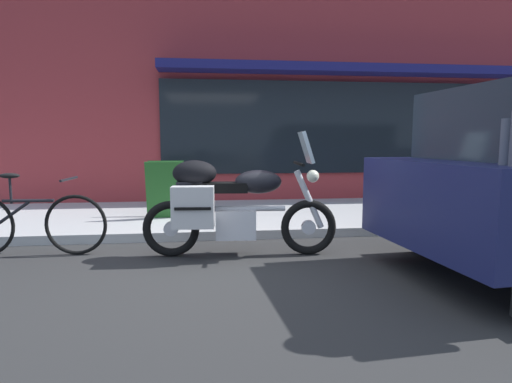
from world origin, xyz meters
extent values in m
plane|color=#2A2A2A|center=(0.00, 0.00, 0.00)|extent=(80.00, 80.00, 0.00)
cube|color=maroon|center=(5.89, 4.32, 3.64)|extent=(19.78, 0.35, 7.28)
cube|color=black|center=(5.89, 4.11, 1.55)|extent=(13.85, 0.06, 1.80)
cube|color=navy|center=(5.89, 3.89, 2.65)|extent=(13.85, 0.60, 0.16)
torus|color=black|center=(0.98, 0.49, 0.31)|extent=(0.63, 0.13, 0.63)
cylinder|color=silver|center=(0.98, 0.49, 0.31)|extent=(0.16, 0.07, 0.16)
torus|color=black|center=(-0.56, 0.59, 0.31)|extent=(0.63, 0.13, 0.63)
cylinder|color=silver|center=(-0.56, 0.59, 0.31)|extent=(0.16, 0.07, 0.16)
cube|color=silver|center=(0.16, 0.55, 0.36)|extent=(0.46, 0.33, 0.32)
cylinder|color=silver|center=(0.21, 0.54, 0.53)|extent=(1.00, 0.12, 0.06)
ellipsoid|color=black|center=(0.41, 0.53, 0.83)|extent=(0.54, 0.31, 0.26)
cube|color=black|center=(-0.01, 0.56, 0.77)|extent=(0.61, 0.28, 0.11)
cube|color=black|center=(-0.34, 0.58, 0.75)|extent=(0.29, 0.24, 0.18)
cylinder|color=silver|center=(0.98, 0.49, 0.63)|extent=(0.35, 0.09, 0.67)
cylinder|color=black|center=(0.86, 0.50, 1.03)|extent=(0.08, 0.62, 0.04)
cube|color=silver|center=(0.94, 0.50, 1.21)|extent=(0.17, 0.33, 0.35)
sphere|color=#EAEACC|center=(1.02, 0.49, 0.89)|extent=(0.14, 0.14, 0.14)
cube|color=#BCBCBC|center=(-0.31, 0.34, 0.59)|extent=(0.45, 0.23, 0.44)
cube|color=black|center=(-0.31, 0.23, 0.59)|extent=(0.37, 0.04, 0.03)
ellipsoid|color=black|center=(-0.29, 0.58, 0.93)|extent=(0.50, 0.35, 0.28)
torus|color=black|center=(-1.63, 0.79, 0.34)|extent=(0.69, 0.07, 0.69)
cylinder|color=black|center=(-2.13, 0.81, 0.62)|extent=(0.56, 0.06, 0.04)
cylinder|color=black|center=(-2.34, 0.82, 0.46)|extent=(0.43, 0.06, 0.32)
cylinder|color=black|center=(-2.32, 0.82, 0.74)|extent=(0.03, 0.03, 0.30)
ellipsoid|color=black|center=(-2.32, 0.82, 0.90)|extent=(0.22, 0.11, 0.06)
cylinder|color=black|center=(-1.68, 0.79, 0.86)|extent=(0.05, 0.48, 0.03)
cylinder|color=black|center=(2.36, 0.37, 0.33)|extent=(0.68, 0.27, 0.66)
cylinder|color=#474C5B|center=(2.01, -1.23, 1.14)|extent=(0.10, 0.10, 0.61)
cube|color=#1E511E|center=(-0.79, 2.28, 0.55)|extent=(0.55, 0.18, 0.86)
cube|color=#1E511E|center=(-0.79, 2.50, 0.55)|extent=(0.55, 0.18, 0.86)
camera|label=1|loc=(-0.15, -4.01, 1.28)|focal=29.10mm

